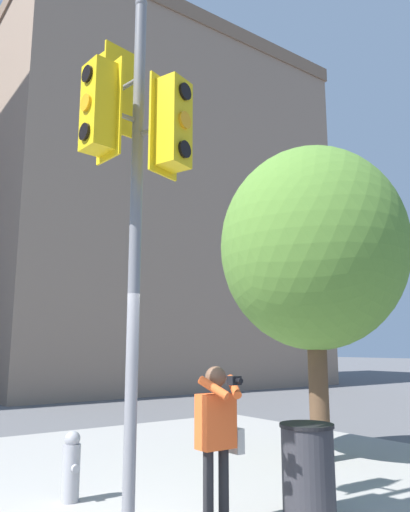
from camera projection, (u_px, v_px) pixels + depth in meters
The scene contains 7 objects.
sidewalk_corner at pixel (199, 463), 8.31m from camera, with size 8.00×8.00×0.15m.
traffic_signal_pole at pixel (130, 162), 5.05m from camera, with size 0.97×1.24×5.59m.
person_photographer at pixel (218, 430), 5.24m from camera, with size 0.58×0.54×1.63m.
street_tree at pixel (313, 248), 8.76m from camera, with size 3.24×3.24×5.34m.
fire_hydrant at pixel (71, 466), 6.04m from camera, with size 0.21×0.27×0.82m.
trash_bin at pixel (308, 470), 5.48m from camera, with size 0.61×0.61×0.99m.
building_right at pixel (156, 213), 27.44m from camera, with size 17.40×10.31×18.49m.
Camera 1 is at (-1.61, -3.66, 1.99)m, focal length 35.00 mm.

